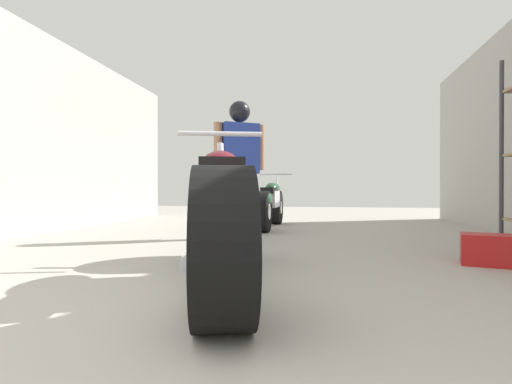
# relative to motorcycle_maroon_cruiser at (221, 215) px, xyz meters

# --- Properties ---
(ground_plane) EXTENTS (18.27, 18.27, 0.00)m
(ground_plane) POSITION_rel_motorcycle_maroon_cruiser_xyz_m (-0.08, 1.78, -0.43)
(ground_plane) COLOR #A8A399
(garage_partition_left) EXTENTS (0.08, 8.37, 2.72)m
(garage_partition_left) POSITION_rel_motorcycle_maroon_cruiser_xyz_m (-3.13, 1.78, 0.92)
(garage_partition_left) COLOR #A3A099
(garage_partition_left) RESTS_ON ground_plane
(motorcycle_maroon_cruiser) EXTENTS (0.93, 2.24, 1.05)m
(motorcycle_maroon_cruiser) POSITION_rel_motorcycle_maroon_cruiser_xyz_m (0.00, 0.00, 0.00)
(motorcycle_maroon_cruiser) COLOR black
(motorcycle_maroon_cruiser) RESTS_ON ground_plane
(motorcycle_black_naked) EXTENTS (0.55, 1.86, 0.87)m
(motorcycle_black_naked) POSITION_rel_motorcycle_maroon_cruiser_xyz_m (-0.18, 3.57, -0.06)
(motorcycle_black_naked) COLOR black
(motorcycle_black_naked) RESTS_ON ground_plane
(mechanic_in_blue) EXTENTS (0.61, 0.43, 1.65)m
(mechanic_in_blue) POSITION_rel_motorcycle_maroon_cruiser_xyz_m (-0.37, 2.26, 0.56)
(mechanic_in_blue) COLOR #384766
(mechanic_in_blue) RESTS_ON ground_plane
(red_toolbox) EXTENTS (0.48, 0.37, 0.24)m
(red_toolbox) POSITION_rel_motorcycle_maroon_cruiser_xyz_m (1.90, 0.97, -0.31)
(red_toolbox) COLOR #B21919
(red_toolbox) RESTS_ON ground_plane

